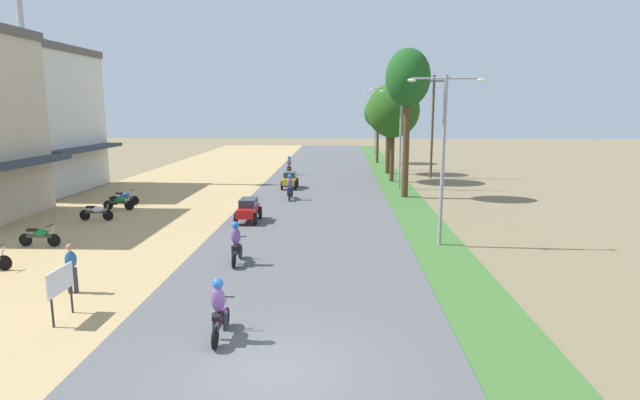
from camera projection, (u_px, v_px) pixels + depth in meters
ground_plane at (273, 373)px, 11.62m from camera, size 180.00×180.00×0.00m
road_strip at (273, 371)px, 11.61m from camera, size 9.00×140.00×0.08m
median_strip at (529, 377)px, 11.39m from camera, size 2.40×140.00×0.06m
shophouse_mid at (35, 120)px, 36.00m from camera, size 7.37×9.09×10.10m
parked_motorbike_third at (40, 235)px, 21.89m from camera, size 1.80×0.54×0.94m
parked_motorbike_fourth at (97, 211)px, 26.95m from camera, size 1.80×0.54×0.94m
parked_motorbike_fifth at (119, 202)px, 29.73m from camera, size 1.80×0.54×0.94m
parked_motorbike_sixth at (125, 197)px, 31.29m from camera, size 1.80×0.54×0.94m
street_signboard at (60, 284)px, 14.20m from camera, size 0.06×1.30×1.50m
pedestrian_on_shoulder at (71, 265)px, 16.34m from camera, size 0.42×0.35×1.62m
median_tree_nearest at (408, 80)px, 32.87m from camera, size 2.87×2.87×9.59m
median_tree_second at (393, 111)px, 40.54m from camera, size 4.16×4.16×7.77m
median_tree_third at (389, 109)px, 45.44m from camera, size 3.36×3.36×7.82m
median_tree_fourth at (378, 113)px, 54.47m from camera, size 2.97×2.97×6.95m
streetlamp_near at (443, 148)px, 21.54m from camera, size 3.16×0.20×7.18m
streetlamp_mid at (401, 131)px, 37.01m from camera, size 3.16×0.20×7.22m
streetlamp_far at (386, 122)px, 48.65m from camera, size 3.16×0.20×7.79m
streetlamp_farthest at (375, 119)px, 64.67m from camera, size 3.16×0.20×7.78m
utility_pole_near at (432, 125)px, 43.01m from camera, size 1.80×0.20×8.57m
car_sedan_red at (248, 209)px, 26.61m from camera, size 1.10×2.26×1.19m
car_sedan_yellow at (290, 179)px, 37.66m from camera, size 1.10×2.26×1.19m
motorbike_foreground_rider at (220, 310)px, 13.01m from camera, size 0.54×1.80×1.66m
motorbike_ahead_second at (236, 244)px, 19.35m from camera, size 0.54×1.80×1.66m
motorbike_ahead_third at (290, 188)px, 32.95m from camera, size 0.54×1.80×1.66m
motorbike_ahead_fourth at (289, 166)px, 45.17m from camera, size 0.54×1.80×1.66m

